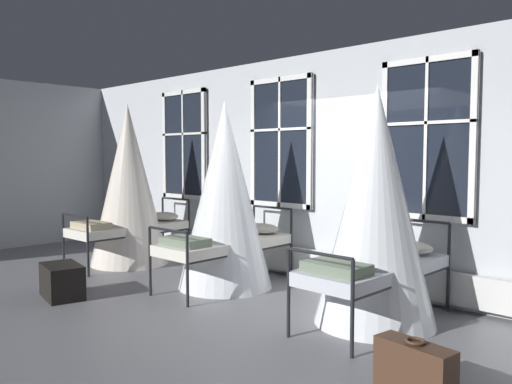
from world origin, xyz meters
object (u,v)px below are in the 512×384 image
cot_second (225,198)px  suitcase_dark (414,374)px  cot_third (376,209)px  cot_first (129,187)px  travel_trunk (62,281)px

cot_second → suitcase_dark: cot_second is taller
cot_second → cot_third: (2.21, 0.03, 0.00)m
cot_first → travel_trunk: cot_first is taller
cot_first → travel_trunk: (1.14, -1.70, -1.03)m
cot_second → travel_trunk: (-1.06, -1.74, -0.98)m
cot_second → cot_third: 2.21m
cot_third → cot_second: bearing=92.1°
cot_first → cot_third: 4.41m
cot_second → travel_trunk: size_ratio=3.83×
cot_first → cot_third: (4.41, 0.07, -0.05)m
suitcase_dark → travel_trunk: size_ratio=0.91×
cot_third → travel_trunk: bearing=119.7°
cot_second → travel_trunk: 2.26m
cot_second → travel_trunk: cot_second is taller
cot_first → travel_trunk: 2.29m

